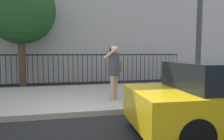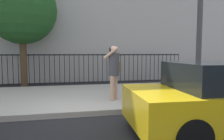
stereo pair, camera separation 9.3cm
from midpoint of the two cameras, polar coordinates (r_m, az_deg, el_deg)
name	(u,v)px [view 2 (the right image)]	position (r m, az deg, el deg)	size (l,w,h in m)	color
ground_plane	(83,117)	(5.35, -7.59, -13.10)	(60.00, 60.00, 0.00)	black
sidewalk	(80,96)	(7.45, -8.76, -7.38)	(28.00, 4.40, 0.15)	#B2ADA3
iron_fence	(77,65)	(11.00, -9.75, 1.50)	(12.03, 0.04, 1.60)	black
pedestrian_on_phone	(114,69)	(6.37, 1.06, 0.37)	(0.65, 0.71, 1.72)	tan
street_bench	(182,76)	(9.41, 19.51, -1.52)	(1.60, 0.45, 0.95)	brown
street_tree_mid	(22,10)	(10.83, -23.96, 15.30)	(3.27, 3.27, 5.34)	#4C3823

